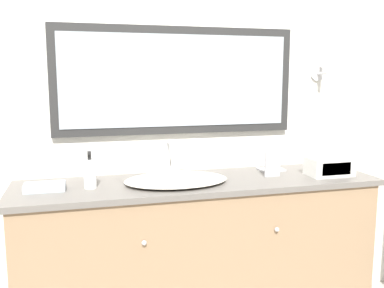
{
  "coord_description": "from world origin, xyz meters",
  "views": [
    {
      "loc": [
        -0.62,
        -1.87,
        1.44
      ],
      "look_at": [
        -0.04,
        0.29,
        1.09
      ],
      "focal_mm": 40.0,
      "sensor_mm": 36.0,
      "label": 1
    }
  ],
  "objects_px": {
    "soap_bottle": "(90,173)",
    "picture_frame": "(272,164)",
    "appliance_box": "(329,166)",
    "sink_basin": "(176,179)"
  },
  "relations": [
    {
      "from": "soap_bottle",
      "to": "appliance_box",
      "type": "xyz_separation_m",
      "value": [
        1.32,
        -0.06,
        -0.02
      ]
    },
    {
      "from": "soap_bottle",
      "to": "picture_frame",
      "type": "height_order",
      "value": "soap_bottle"
    },
    {
      "from": "sink_basin",
      "to": "soap_bottle",
      "type": "bearing_deg",
      "value": 179.7
    },
    {
      "from": "sink_basin",
      "to": "picture_frame",
      "type": "distance_m",
      "value": 0.55
    },
    {
      "from": "sink_basin",
      "to": "appliance_box",
      "type": "xyz_separation_m",
      "value": [
        0.88,
        -0.06,
        0.03
      ]
    },
    {
      "from": "soap_bottle",
      "to": "picture_frame",
      "type": "bearing_deg",
      "value": -0.27
    },
    {
      "from": "soap_bottle",
      "to": "picture_frame",
      "type": "xyz_separation_m",
      "value": [
        0.99,
        -0.0,
        -0.01
      ]
    },
    {
      "from": "sink_basin",
      "to": "soap_bottle",
      "type": "xyz_separation_m",
      "value": [
        -0.44,
        0.0,
        0.06
      ]
    },
    {
      "from": "appliance_box",
      "to": "picture_frame",
      "type": "relative_size",
      "value": 1.77
    },
    {
      "from": "picture_frame",
      "to": "soap_bottle",
      "type": "bearing_deg",
      "value": 179.73
    }
  ]
}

